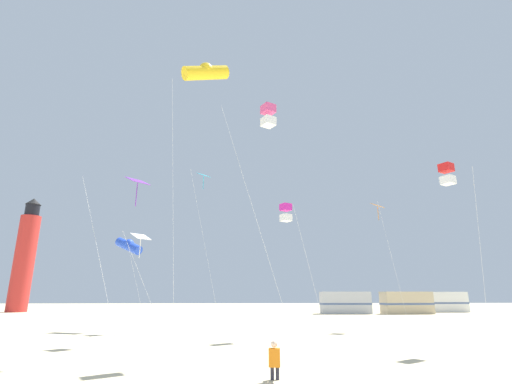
# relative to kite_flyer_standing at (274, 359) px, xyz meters

# --- Properties ---
(kite_flyer_standing) EXTENTS (0.37, 0.53, 1.16)m
(kite_flyer_standing) POSITION_rel_kite_flyer_standing_xyz_m (0.00, 0.00, 0.00)
(kite_flyer_standing) COLOR orange
(kite_flyer_standing) RESTS_ON ground
(kite_box_rainbow) EXTENTS (3.29, 2.78, 11.87)m
(kite_box_rainbow) POSITION_rel_kite_flyer_standing_xyz_m (0.33, 5.12, 10.66)
(kite_box_rainbow) COLOR silver
(kite_box_rainbow) RESTS_ON ground
(kite_tube_blue) EXTENTS (2.93, 2.66, 6.78)m
(kite_tube_blue) POSITION_rel_kite_flyer_standing_xyz_m (-9.40, 16.85, 5.46)
(kite_tube_blue) COLOR silver
(kite_tube_blue) RESTS_ON ground
(kite_diamond_cyan) EXTENTS (2.66, 2.36, 12.26)m
(kite_diamond_cyan) POSITION_rel_kite_flyer_standing_xyz_m (-3.96, 17.47, 10.85)
(kite_diamond_cyan) COLOR silver
(kite_diamond_cyan) RESTS_ON ground
(kite_box_magenta) EXTENTS (2.76, 2.76, 8.15)m
(kite_box_magenta) POSITION_rel_kite_flyer_standing_xyz_m (1.96, 11.28, 6.96)
(kite_box_magenta) COLOR silver
(kite_box_magenta) RESTS_ON ground
(kite_tube_gold) EXTENTS (3.06, 2.68, 14.16)m
(kite_tube_gold) POSITION_rel_kite_flyer_standing_xyz_m (-2.88, 4.75, 12.84)
(kite_tube_gold) COLOR silver
(kite_tube_gold) RESTS_ON ground
(kite_diamond_white) EXTENTS (2.51, 2.51, 5.82)m
(kite_diamond_white) POSITION_rel_kite_flyer_standing_xyz_m (-6.50, 8.87, 4.81)
(kite_diamond_white) COLOR silver
(kite_diamond_white) RESTS_ON ground
(kite_diamond_violet) EXTENTS (2.87, 2.85, 7.73)m
(kite_diamond_violet) POSITION_rel_kite_flyer_standing_xyz_m (-5.82, 4.45, 6.63)
(kite_diamond_violet) COLOR silver
(kite_diamond_violet) RESTS_ON ground
(kite_box_scarlet) EXTENTS (1.71, 1.89, 9.29)m
(kite_box_scarlet) POSITION_rel_kite_flyer_standing_xyz_m (10.03, 6.32, 8.09)
(kite_box_scarlet) COLOR silver
(kite_box_scarlet) RESTS_ON ground
(kite_diamond_orange) EXTENTS (2.03, 2.03, 9.63)m
(kite_diamond_orange) POSITION_rel_kite_flyer_standing_xyz_m (10.22, 16.67, 8.42)
(kite_diamond_orange) COLOR silver
(kite_diamond_orange) RESTS_ON ground
(lighthouse_distant) EXTENTS (2.80, 2.80, 16.80)m
(lighthouse_distant) POSITION_rel_kite_flyer_standing_xyz_m (-32.63, 45.56, 7.22)
(lighthouse_distant) COLOR red
(lighthouse_distant) RESTS_ON ground
(rv_van_silver) EXTENTS (6.53, 2.59, 2.80)m
(rv_van_silver) POSITION_rel_kite_flyer_standing_xyz_m (13.23, 38.37, 0.78)
(rv_van_silver) COLOR #B7BABF
(rv_van_silver) RESTS_ON ground
(rv_van_tan) EXTENTS (6.59, 2.81, 2.80)m
(rv_van_tan) POSITION_rel_kite_flyer_standing_xyz_m (21.18, 37.68, 0.78)
(rv_van_tan) COLOR #C6B28C
(rv_van_tan) RESTS_ON ground
(rv_van_white) EXTENTS (6.44, 2.35, 2.80)m
(rv_van_white) POSITION_rel_kite_flyer_standing_xyz_m (28.66, 42.35, 0.78)
(rv_van_white) COLOR white
(rv_van_white) RESTS_ON ground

